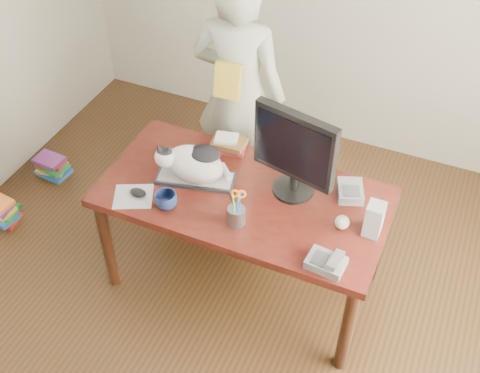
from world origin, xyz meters
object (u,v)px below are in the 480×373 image
mouse (138,192)px  book_pile_b (52,166)px  cat (192,163)px  calculator (350,191)px  book_stack (228,144)px  book_pile_a (0,211)px  phone (327,262)px  keyboard (196,178)px  speaker (374,219)px  pen_cup (236,214)px  monitor (295,150)px  baseball (342,222)px  coffee_mug (166,200)px  person (239,94)px  desk (249,204)px

mouse → book_pile_b: mouse is taller
cat → calculator: size_ratio=1.99×
book_stack → book_pile_a: size_ratio=0.87×
phone → keyboard: bearing=165.6°
phone → speaker: speaker is taller
cat → speaker: size_ratio=2.21×
pen_cup → cat: bearing=149.8°
cat → mouse: 0.34m
book_pile_a → book_pile_b: (0.03, 0.55, -0.02)m
monitor → baseball: monitor is taller
phone → book_stack: 1.04m
calculator → book_pile_a: 2.43m
coffee_mug → person: bearing=90.7°
coffee_mug → mouse: bearing=175.2°
monitor → book_pile_b: size_ratio=2.08×
speaker → person: (-1.08, 0.75, 0.00)m
coffee_mug → baseball: 0.94m
monitor → phone: (0.34, -0.42, -0.27)m
calculator → book_stack: bearing=152.9°
keyboard → pen_cup: pen_cup is taller
desk → keyboard: keyboard is taller
pen_cup → person: (-0.41, 0.96, 0.03)m
cat → mouse: cat is taller
monitor → coffee_mug: size_ratio=4.41×
desk → coffee_mug: bearing=-135.4°
mouse → phone: phone is taller
book_stack → calculator: bearing=-14.2°
desk → calculator: (0.54, 0.15, 0.17)m
coffee_mug → phone: (0.92, -0.05, -0.02)m
baseball → monitor: bearing=156.5°
book_pile_b → person: bearing=16.2°
book_pile_b → speaker: bearing=-8.1°
keyboard → book_pile_a: bearing=174.7°
calculator → pen_cup: bearing=-157.4°
keyboard → book_stack: bearing=67.9°
mouse → book_pile_b: (-1.19, 0.59, -0.70)m
book_stack → book_pile_b: size_ratio=0.91×
calculator → baseball: bearing=-103.7°
speaker → baseball: (-0.15, -0.03, -0.06)m
phone → book_stack: size_ratio=0.84×
monitor → book_pile_b: bearing=-174.0°
book_pile_a → monitor: bearing=9.1°
cat → desk: bearing=2.5°
keyboard → book_pile_a: 1.62m
desk → calculator: bearing=15.8°
person → book_pile_a: 1.85m
coffee_mug → monitor: bearing=32.9°
baseball → calculator: baseball is taller
desk → cat: cat is taller
phone → book_pile_a: bearing=-177.7°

